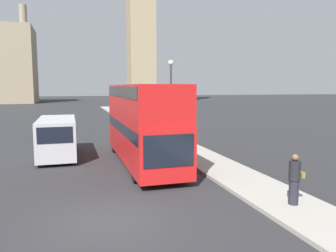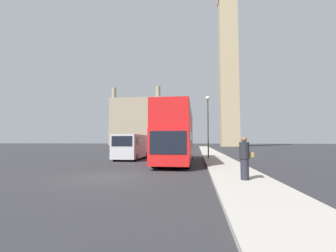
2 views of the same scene
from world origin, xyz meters
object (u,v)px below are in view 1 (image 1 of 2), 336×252
Objects in this scene: pedestrian at (294,179)px; street_lamp at (171,91)px; red_double_decker_bus at (142,120)px; white_van at (57,137)px.

street_lamp is at bearing 94.49° from pedestrian.
red_double_decker_bus reaches higher than white_van.
white_van is 14.02m from pedestrian.
white_van is at bearing 126.16° from pedestrian.
street_lamp reaches higher than white_van.
red_double_decker_bus is 5.70× the size of pedestrian.
street_lamp reaches higher than pedestrian.
pedestrian is at bearing -66.22° from red_double_decker_bus.
street_lamp is (-0.92, 11.72, 2.96)m from pedestrian.
white_van is 0.97× the size of street_lamp.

